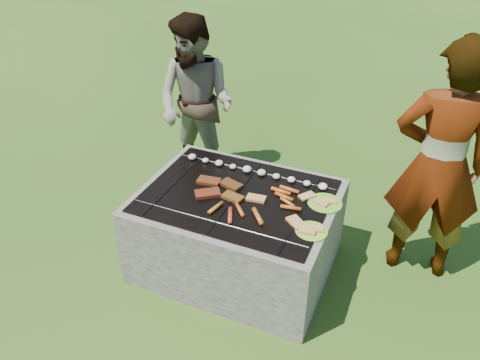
% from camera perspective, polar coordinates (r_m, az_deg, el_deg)
% --- Properties ---
extents(lawn, '(60.00, 60.00, 0.00)m').
position_cam_1_polar(lawn, '(3.50, -0.33, -10.07)').
color(lawn, '#1F4411').
rests_on(lawn, ground).
extents(fire_pit, '(1.30, 1.00, 0.62)m').
position_cam_1_polar(fire_pit, '(3.31, -0.35, -6.51)').
color(fire_pit, gray).
rests_on(fire_pit, ground).
extents(mushrooms, '(1.06, 0.06, 0.04)m').
position_cam_1_polar(mushrooms, '(3.32, 1.85, 1.08)').
color(mushrooms, beige).
rests_on(mushrooms, fire_pit).
extents(pork_slabs, '(0.39, 0.31, 0.02)m').
position_cam_1_polar(pork_slabs, '(3.16, -2.67, -1.06)').
color(pork_slabs, brown).
rests_on(pork_slabs, fire_pit).
extents(sausages, '(0.54, 0.52, 0.03)m').
position_cam_1_polar(sausages, '(3.00, 2.76, -3.03)').
color(sausages, orange).
rests_on(sausages, fire_pit).
extents(bread_on_grate, '(0.46, 0.43, 0.02)m').
position_cam_1_polar(bread_on_grate, '(3.00, 5.37, -3.28)').
color(bread_on_grate, tan).
rests_on(bread_on_grate, fire_pit).
extents(plate_far, '(0.30, 0.30, 0.03)m').
position_cam_1_polar(plate_far, '(3.09, 10.28, -2.81)').
color(plate_far, '#A7D633').
rests_on(plate_far, fire_pit).
extents(plate_near, '(0.21, 0.21, 0.03)m').
position_cam_1_polar(plate_near, '(2.84, 8.67, -6.18)').
color(plate_near, '#BDE336').
rests_on(plate_near, fire_pit).
extents(cook, '(0.67, 0.49, 1.69)m').
position_cam_1_polar(cook, '(3.23, 23.06, 1.58)').
color(cook, '#A6938A').
rests_on(cook, ground).
extents(bystander, '(0.78, 0.63, 1.50)m').
position_cam_1_polar(bystander, '(4.08, -5.37, 9.17)').
color(bystander, gray).
rests_on(bystander, ground).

